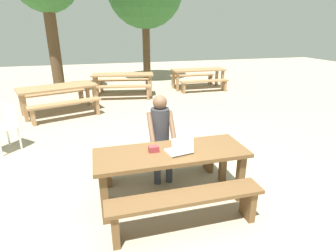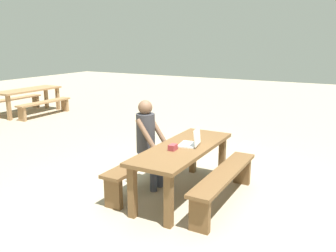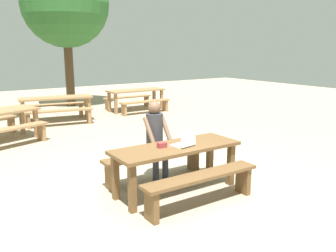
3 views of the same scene
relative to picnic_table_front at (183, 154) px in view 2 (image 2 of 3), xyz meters
The scene contains 10 objects.
ground_plane 0.60m from the picnic_table_front, ahead, with size 30.00×30.00×0.00m, color tan.
picnic_table_front is the anchor object (origin of this frame).
bench_near 0.66m from the picnic_table_front, 90.00° to the right, with size 1.78×0.30×0.46m.
bench_far 0.66m from the picnic_table_front, 90.00° to the left, with size 1.78×0.30×0.46m.
laptop 0.21m from the picnic_table_front, 44.93° to the right, with size 0.33×0.30×0.24m.
small_pouch 0.27m from the picnic_table_front, 168.44° to the left, with size 0.13×0.09×0.08m.
person_seated 0.58m from the picnic_table_front, 90.27° to the left, with size 0.38×0.39×1.30m.
picnic_table_mid 7.10m from the picnic_table_front, 66.07° to the left, with size 1.96×0.70×0.73m.
bench_mid_south 6.53m from the picnic_table_front, 63.81° to the left, with size 1.77×0.30×0.42m.
bench_mid_north 7.69m from the picnic_table_front, 67.99° to the left, with size 1.77×0.30×0.42m.
Camera 2 is at (-4.13, -2.03, 2.12)m, focal length 37.69 mm.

